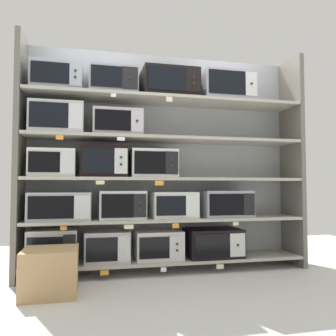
# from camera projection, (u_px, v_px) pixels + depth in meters

# --- Properties ---
(ground) EXTENTS (6.81, 6.00, 0.02)m
(ground) POSITION_uv_depth(u_px,v_px,m) (199.00, 305.00, 2.58)
(ground) COLOR silver
(back_panel) EXTENTS (3.01, 0.04, 2.31)m
(back_panel) POSITION_uv_depth(u_px,v_px,m) (163.00, 160.00, 3.84)
(back_panel) COLOR #9EA3A8
(back_panel) RESTS_ON ground
(upright_left) EXTENTS (0.05, 0.43, 2.31)m
(upright_left) POSITION_uv_depth(u_px,v_px,m) (19.00, 156.00, 3.29)
(upright_left) COLOR #68645B
(upright_left) RESTS_ON ground
(upright_right) EXTENTS (0.05, 0.43, 2.31)m
(upright_right) POSITION_uv_depth(u_px,v_px,m) (292.00, 161.00, 3.94)
(upright_right) COLOR #68645B
(upright_right) RESTS_ON ground
(shelf_0) EXTENTS (2.81, 0.43, 0.03)m
(shelf_0) POSITION_uv_depth(u_px,v_px,m) (168.00, 260.00, 3.56)
(shelf_0) COLOR #ADA899
(shelf_0) RESTS_ON ground
(microwave_0) EXTENTS (0.45, 0.36, 0.33)m
(microwave_0) POSITION_uv_depth(u_px,v_px,m) (53.00, 247.00, 3.31)
(microwave_0) COLOR beige
(microwave_0) RESTS_ON shelf_0
(microwave_1) EXTENTS (0.43, 0.38, 0.30)m
(microwave_1) POSITION_uv_depth(u_px,v_px,m) (107.00, 246.00, 3.43)
(microwave_1) COLOR #B8B5B7
(microwave_1) RESTS_ON shelf_0
(microwave_2) EXTENTS (0.47, 0.34, 0.28)m
(microwave_2) POSITION_uv_depth(u_px,v_px,m) (158.00, 245.00, 3.54)
(microwave_2) COLOR silver
(microwave_2) RESTS_ON shelf_0
(microwave_3) EXTENTS (0.56, 0.42, 0.29)m
(microwave_3) POSITION_uv_depth(u_px,v_px,m) (213.00, 242.00, 3.67)
(microwave_3) COLOR black
(microwave_3) RESTS_ON shelf_0
(price_tag_0) EXTENTS (0.06, 0.00, 0.04)m
(price_tag_0) POSITION_uv_depth(u_px,v_px,m) (52.00, 276.00, 3.09)
(price_tag_0) COLOR orange
(price_tag_1) EXTENTS (0.08, 0.00, 0.04)m
(price_tag_1) POSITION_uv_depth(u_px,v_px,m) (105.00, 273.00, 3.20)
(price_tag_1) COLOR orange
(price_tag_2) EXTENTS (0.05, 0.00, 0.04)m
(price_tag_2) POSITION_uv_depth(u_px,v_px,m) (164.00, 270.00, 3.32)
(price_tag_2) COLOR white
(price_tag_3) EXTENTS (0.08, 0.00, 0.04)m
(price_tag_3) POSITION_uv_depth(u_px,v_px,m) (220.00, 267.00, 3.45)
(price_tag_3) COLOR beige
(shelf_1) EXTENTS (2.81, 0.43, 0.03)m
(shelf_1) POSITION_uv_depth(u_px,v_px,m) (168.00, 219.00, 3.58)
(shelf_1) COLOR #ADA899
(microwave_4) EXTENTS (0.57, 0.40, 0.27)m
(microwave_4) POSITION_uv_depth(u_px,v_px,m) (60.00, 206.00, 3.35)
(microwave_4) COLOR #9CA5A7
(microwave_4) RESTS_ON shelf_1
(microwave_5) EXTENTS (0.45, 0.37, 0.28)m
(microwave_5) POSITION_uv_depth(u_px,v_px,m) (122.00, 205.00, 3.48)
(microwave_5) COLOR silver
(microwave_5) RESTS_ON shelf_1
(microwave_6) EXTENTS (0.46, 0.34, 0.26)m
(microwave_6) POSITION_uv_depth(u_px,v_px,m) (174.00, 205.00, 3.60)
(microwave_6) COLOR silver
(microwave_6) RESTS_ON shelf_1
(microwave_7) EXTENTS (0.52, 0.38, 0.28)m
(microwave_7) POSITION_uv_depth(u_px,v_px,m) (225.00, 204.00, 3.72)
(microwave_7) COLOR #979EA9
(microwave_7) RESTS_ON shelf_1
(price_tag_4) EXTENTS (0.05, 0.00, 0.04)m
(price_tag_4) POSITION_uv_depth(u_px,v_px,m) (64.00, 228.00, 3.14)
(price_tag_4) COLOR orange
(price_tag_5) EXTENTS (0.09, 0.00, 0.04)m
(price_tag_5) POSITION_uv_depth(u_px,v_px,m) (129.00, 227.00, 3.27)
(price_tag_5) COLOR beige
(price_tag_6) EXTENTS (0.06, 0.00, 0.04)m
(price_tag_6) POSITION_uv_depth(u_px,v_px,m) (176.00, 226.00, 3.37)
(price_tag_6) COLOR orange
(price_tag_7) EXTENTS (0.06, 0.00, 0.03)m
(price_tag_7) POSITION_uv_depth(u_px,v_px,m) (236.00, 224.00, 3.51)
(price_tag_7) COLOR beige
(shelf_2) EXTENTS (2.81, 0.43, 0.03)m
(shelf_2) POSITION_uv_depth(u_px,v_px,m) (168.00, 179.00, 3.60)
(shelf_2) COLOR #ADA899
(microwave_8) EXTENTS (0.42, 0.37, 0.26)m
(microwave_8) POSITION_uv_depth(u_px,v_px,m) (53.00, 163.00, 3.35)
(microwave_8) COLOR silver
(microwave_8) RESTS_ON shelf_2
(microwave_9) EXTENTS (0.45, 0.41, 0.30)m
(microwave_9) POSITION_uv_depth(u_px,v_px,m) (103.00, 162.00, 3.46)
(microwave_9) COLOR black
(microwave_9) RESTS_ON shelf_2
(microwave_10) EXTENTS (0.46, 0.39, 0.28)m
(microwave_10) POSITION_uv_depth(u_px,v_px,m) (153.00, 164.00, 3.57)
(microwave_10) COLOR silver
(microwave_10) RESTS_ON shelf_2
(price_tag_8) EXTENTS (0.08, 0.00, 0.04)m
(price_tag_8) POSITION_uv_depth(u_px,v_px,m) (100.00, 182.00, 3.23)
(price_tag_8) COLOR beige
(price_tag_9) EXTENTS (0.08, 0.00, 0.05)m
(price_tag_9) POSITION_uv_depth(u_px,v_px,m) (159.00, 183.00, 3.35)
(price_tag_9) COLOR orange
(shelf_3) EXTENTS (2.81, 0.43, 0.03)m
(shelf_3) POSITION_uv_depth(u_px,v_px,m) (168.00, 139.00, 3.62)
(shelf_3) COLOR #ADA899
(microwave_11) EXTENTS (0.49, 0.43, 0.29)m
(microwave_11) POSITION_uv_depth(u_px,v_px,m) (57.00, 119.00, 3.38)
(microwave_11) COLOR #B0B9B9
(microwave_11) RESTS_ON shelf_3
(microwave_12) EXTENTS (0.49, 0.36, 0.26)m
(microwave_12) POSITION_uv_depth(u_px,v_px,m) (117.00, 123.00, 3.51)
(microwave_12) COLOR #BDB8C0
(microwave_12) RESTS_ON shelf_3
(price_tag_10) EXTENTS (0.07, 0.00, 0.04)m
(price_tag_10) POSITION_uv_depth(u_px,v_px,m) (60.00, 137.00, 3.17)
(price_tag_10) COLOR orange
(price_tag_11) EXTENTS (0.07, 0.00, 0.03)m
(price_tag_11) POSITION_uv_depth(u_px,v_px,m) (121.00, 139.00, 3.29)
(price_tag_11) COLOR white
(shelf_4) EXTENTS (2.81, 0.43, 0.03)m
(shelf_4) POSITION_uv_depth(u_px,v_px,m) (168.00, 100.00, 3.65)
(shelf_4) COLOR #ADA899
(microwave_13) EXTENTS (0.48, 0.37, 0.27)m
(microwave_13) POSITION_uv_depth(u_px,v_px,m) (57.00, 78.00, 3.40)
(microwave_13) COLOR #9AA3AE
(microwave_13) RESTS_ON shelf_4
(microwave_14) EXTENTS (0.47, 0.38, 0.27)m
(microwave_14) POSITION_uv_depth(u_px,v_px,m) (113.00, 82.00, 3.52)
(microwave_14) COLOR #999AA8
(microwave_14) RESTS_ON shelf_4
(microwave_15) EXTENTS (0.57, 0.43, 0.29)m
(microwave_15) POSITION_uv_depth(u_px,v_px,m) (169.00, 85.00, 3.65)
(microwave_15) COLOR black
(microwave_15) RESTS_ON shelf_4
(microwave_16) EXTENTS (0.56, 0.42, 0.31)m
(microwave_16) POSITION_uv_depth(u_px,v_px,m) (225.00, 88.00, 3.79)
(microwave_16) COLOR #9D9AAF
(microwave_16) RESTS_ON shelf_4
(price_tag_12) EXTENTS (0.05, 0.00, 0.03)m
(price_tag_12) POSITION_uv_depth(u_px,v_px,m) (113.00, 95.00, 3.30)
(price_tag_12) COLOR white
(price_tag_13) EXTENTS (0.06, 0.00, 0.05)m
(price_tag_13) POSITION_uv_depth(u_px,v_px,m) (169.00, 99.00, 3.42)
(price_tag_13) COLOR beige
(shipping_carton) EXTENTS (0.43, 0.43, 0.36)m
(shipping_carton) POSITION_uv_depth(u_px,v_px,m) (50.00, 272.00, 2.80)
(shipping_carton) COLOR tan
(shipping_carton) RESTS_ON ground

